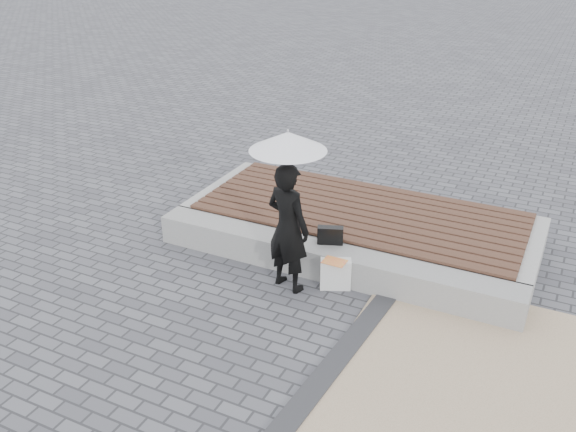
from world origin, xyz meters
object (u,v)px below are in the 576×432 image
Objects in this scene: parasol at (288,141)px; handbag at (330,235)px; woman at (288,228)px; seating_ledge at (328,261)px; canvas_tote at (336,274)px.

handbag is at bearing 62.95° from parasol.
woman is at bearing -137.42° from handbag.
parasol reaches higher than handbag.
seating_ledge is at bearing -110.27° from woman.
woman is 0.88m from canvas_tote.
handbag is at bearing 98.29° from canvas_tote.
canvas_tote is (0.21, -0.26, 0.00)m from seating_ledge.
seating_ledge is 1.85m from parasol.
handbag reaches higher than seating_ledge.
parasol is 1.59m from handbag.
parasol reaches higher than seating_ledge.
seating_ledge is at bearing -95.03° from handbag.
handbag is 0.83× the size of canvas_tote.
canvas_tote is (0.56, 0.23, -1.75)m from parasol.
canvas_tote is at bearing -78.05° from handbag.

